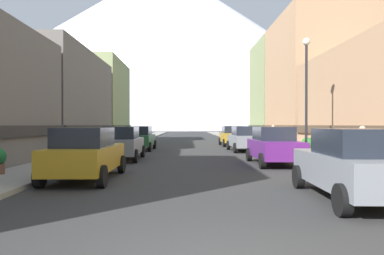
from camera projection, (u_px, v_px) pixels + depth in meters
sidewalk_left at (132, 141)px, 39.28m from camera, size 2.50×100.00×0.15m
sidewalk_right at (246, 141)px, 39.50m from camera, size 2.50×100.00×0.15m
storefront_left_2 at (41, 103)px, 27.59m from camera, size 8.32×13.60×7.43m
storefront_left_3 at (95, 103)px, 40.26m from camera, size 6.40×10.67×9.01m
storefront_right_2 at (331, 84)px, 30.75m from camera, size 9.36×9.84×11.07m
storefront_right_3 at (296, 94)px, 40.27m from camera, size 9.20×8.19×11.04m
car_left_0 at (86, 153)px, 12.24m from camera, size 2.07×4.40×1.78m
car_left_1 at (122, 143)px, 19.21m from camera, size 2.09×4.42×1.78m
car_left_2 at (140, 138)px, 26.70m from camera, size 2.14×4.44×1.78m
car_right_0 at (355, 164)px, 8.88m from camera, size 2.23×4.47×1.78m
car_right_1 at (274, 145)px, 16.99m from camera, size 2.08×4.41×1.78m
car_right_2 at (245, 139)px, 25.46m from camera, size 2.16×4.44×1.78m
car_right_3 at (232, 136)px, 32.32m from camera, size 2.12×4.43×1.78m
potted_plant_2 at (307, 145)px, 21.79m from camera, size 0.72×0.72×0.97m
pedestrian_0 at (273, 137)px, 27.23m from camera, size 0.36×0.36×1.72m
pedestrian_1 at (362, 150)px, 13.48m from camera, size 0.36×0.36×1.69m
streetlamp_right at (306, 80)px, 17.06m from camera, size 0.36×0.36×5.86m
mountain_backdrop at (164, 47)px, 263.63m from camera, size 318.72×318.72×118.85m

